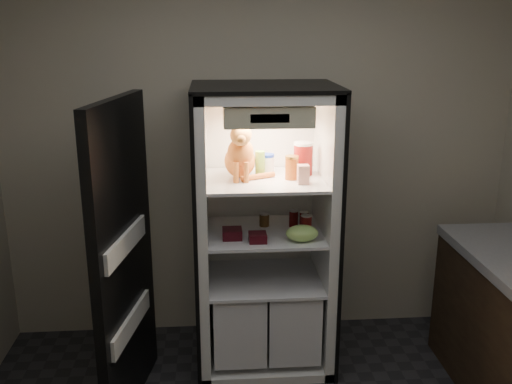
% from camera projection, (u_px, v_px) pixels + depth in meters
% --- Properties ---
extents(room_shell, '(3.60, 3.60, 3.60)m').
position_uv_depth(room_shell, '(296.00, 185.00, 2.24)').
color(room_shell, white).
rests_on(room_shell, floor).
extents(refrigerator, '(0.90, 0.72, 1.88)m').
position_uv_depth(refrigerator, '(264.00, 249.00, 3.79)').
color(refrigerator, white).
rests_on(refrigerator, floor).
extents(fridge_door, '(0.22, 0.87, 1.85)m').
position_uv_depth(fridge_door, '(124.00, 262.00, 3.28)').
color(fridge_door, black).
rests_on(fridge_door, floor).
extents(tabby_cat, '(0.32, 0.37, 0.40)m').
position_uv_depth(tabby_cat, '(240.00, 155.00, 3.57)').
color(tabby_cat, '#D25E1B').
rests_on(tabby_cat, refrigerator).
extents(parmesan_shaker, '(0.06, 0.06, 0.16)m').
position_uv_depth(parmesan_shaker, '(260.00, 164.00, 3.63)').
color(parmesan_shaker, green).
rests_on(parmesan_shaker, refrigerator).
extents(mayo_tub, '(0.09, 0.09, 0.13)m').
position_uv_depth(mayo_tub, '(267.00, 164.00, 3.71)').
color(mayo_tub, white).
rests_on(mayo_tub, refrigerator).
extents(salsa_jar, '(0.08, 0.08, 0.15)m').
position_uv_depth(salsa_jar, '(292.00, 168.00, 3.57)').
color(salsa_jar, maroon).
rests_on(salsa_jar, refrigerator).
extents(pepper_jar, '(0.13, 0.13, 0.21)m').
position_uv_depth(pepper_jar, '(303.00, 158.00, 3.67)').
color(pepper_jar, maroon).
rests_on(pepper_jar, refrigerator).
extents(cream_carton, '(0.07, 0.07, 0.12)m').
position_uv_depth(cream_carton, '(303.00, 174.00, 3.47)').
color(cream_carton, white).
rests_on(cream_carton, refrigerator).
extents(soda_can_a, '(0.06, 0.06, 0.11)m').
position_uv_depth(soda_can_a, '(294.00, 219.00, 3.76)').
color(soda_can_a, black).
rests_on(soda_can_a, refrigerator).
extents(soda_can_b, '(0.06, 0.06, 0.11)m').
position_uv_depth(soda_can_b, '(304.00, 220.00, 3.73)').
color(soda_can_b, black).
rests_on(soda_can_b, refrigerator).
extents(soda_can_c, '(0.07, 0.07, 0.13)m').
position_uv_depth(soda_can_c, '(306.00, 225.00, 3.60)').
color(soda_can_c, black).
rests_on(soda_can_c, refrigerator).
extents(condiment_jar, '(0.07, 0.07, 0.09)m').
position_uv_depth(condiment_jar, '(264.00, 219.00, 3.77)').
color(condiment_jar, '#563918').
rests_on(condiment_jar, refrigerator).
extents(grape_bag, '(0.20, 0.15, 0.10)m').
position_uv_depth(grape_bag, '(302.00, 233.00, 3.51)').
color(grape_bag, '#A7D463').
rests_on(grape_bag, refrigerator).
extents(berry_box_left, '(0.12, 0.12, 0.06)m').
position_uv_depth(berry_box_left, '(232.00, 234.00, 3.56)').
color(berry_box_left, '#480C14').
rests_on(berry_box_left, refrigerator).
extents(berry_box_right, '(0.11, 0.11, 0.05)m').
position_uv_depth(berry_box_right, '(258.00, 237.00, 3.50)').
color(berry_box_right, '#480C14').
rests_on(berry_box_right, refrigerator).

